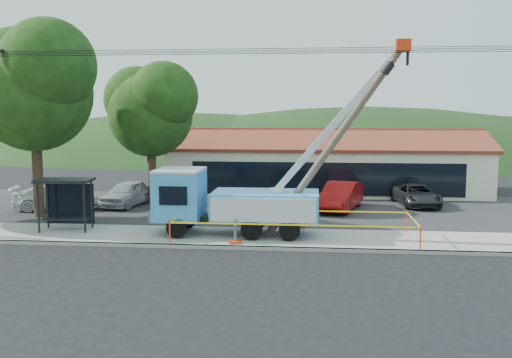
{
  "coord_description": "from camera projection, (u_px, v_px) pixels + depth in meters",
  "views": [
    {
      "loc": [
        3.1,
        -21.85,
        6.05
      ],
      "look_at": [
        0.41,
        5.0,
        2.73
      ],
      "focal_mm": 40.0,
      "sensor_mm": 36.0,
      "label": 1
    }
  ],
  "objects": [
    {
      "name": "ground",
      "position": [
        233.0,
        262.0,
        22.63
      ],
      "size": [
        120.0,
        120.0,
        0.0
      ],
      "primitive_type": "plane",
      "color": "black",
      "rests_on": "ground"
    },
    {
      "name": "curb",
      "position": [
        240.0,
        248.0,
        24.69
      ],
      "size": [
        60.0,
        0.25,
        0.15
      ],
      "primitive_type": "cube",
      "color": "#A8A69D",
      "rests_on": "ground"
    },
    {
      "name": "sidewalk",
      "position": [
        245.0,
        238.0,
        26.57
      ],
      "size": [
        60.0,
        4.0,
        0.15
      ],
      "primitive_type": "cube",
      "color": "#A8A69D",
      "rests_on": "ground"
    },
    {
      "name": "parking_lot",
      "position": [
        261.0,
        209.0,
        34.47
      ],
      "size": [
        60.0,
        12.0,
        0.1
      ],
      "primitive_type": "cube",
      "color": "#28282B",
      "rests_on": "ground"
    },
    {
      "name": "strip_mall",
      "position": [
        325.0,
        166.0,
        41.73
      ],
      "size": [
        22.5,
        8.53,
        4.67
      ],
      "color": "beige",
      "rests_on": "ground"
    },
    {
      "name": "tree_west_near",
      "position": [
        33.0,
        82.0,
        30.8
      ],
      "size": [
        7.56,
        6.72,
        10.8
      ],
      "color": "#332316",
      "rests_on": "ground"
    },
    {
      "name": "tree_lot",
      "position": [
        150.0,
        106.0,
        35.4
      ],
      "size": [
        6.3,
        5.6,
        8.94
      ],
      "color": "#332316",
      "rests_on": "ground"
    },
    {
      "name": "hill_west",
      "position": [
        181.0,
        153.0,
        78.43
      ],
      "size": [
        78.4,
        56.0,
        28.0
      ],
      "primitive_type": "ellipsoid",
      "color": "#193212",
      "rests_on": "ground"
    },
    {
      "name": "hill_center",
      "position": [
        365.0,
        155.0,
        75.95
      ],
      "size": [
        89.6,
        64.0,
        32.0
      ],
      "primitive_type": "ellipsoid",
      "color": "#193212",
      "rests_on": "ground"
    },
    {
      "name": "utility_truck",
      "position": [
        232.0,
        199.0,
        26.84
      ],
      "size": [
        11.69,
        4.14,
        8.93
      ],
      "color": "black",
      "rests_on": "ground"
    },
    {
      "name": "leaning_pole",
      "position": [
        340.0,
        134.0,
        25.79
      ],
      "size": [
        6.25,
        1.92,
        8.86
      ],
      "color": "brown",
      "rests_on": "ground"
    },
    {
      "name": "bus_shelter",
      "position": [
        66.0,
        192.0,
        27.87
      ],
      "size": [
        2.75,
        1.84,
        2.52
      ],
      "rotation": [
        0.0,
        0.0,
        0.09
      ],
      "color": "black",
      "rests_on": "ground"
    },
    {
      "name": "caution_tape",
      "position": [
        294.0,
        222.0,
        26.07
      ],
      "size": [
        10.78,
        3.55,
        1.03
      ],
      "color": "#EE360C",
      "rests_on": "ground"
    },
    {
      "name": "car_silver",
      "position": [
        128.0,
        207.0,
        35.27
      ],
      "size": [
        2.56,
        4.81,
        1.56
      ],
      "primitive_type": "imported",
      "rotation": [
        0.0,
        0.0,
        -0.16
      ],
      "color": "#A9ABB0",
      "rests_on": "ground"
    },
    {
      "name": "car_red",
      "position": [
        340.0,
        211.0,
        33.84
      ],
      "size": [
        3.11,
        5.29,
        1.65
      ],
      "primitive_type": "imported",
      "rotation": [
        0.0,
        0.0,
        -0.29
      ],
      "color": "#9B0F0F",
      "rests_on": "ground"
    },
    {
      "name": "car_white",
      "position": [
        57.0,
        211.0,
        34.02
      ],
      "size": [
        5.31,
        3.12,
        1.45
      ],
      "primitive_type": "imported",
      "rotation": [
        0.0,
        0.0,
        1.8
      ],
      "color": "silver",
      "rests_on": "ground"
    },
    {
      "name": "car_dark",
      "position": [
        416.0,
        207.0,
        35.34
      ],
      "size": [
        2.7,
        4.94,
        1.31
      ],
      "primitive_type": "imported",
      "rotation": [
        0.0,
        0.0,
        0.11
      ],
      "color": "#222327",
      "rests_on": "ground"
    }
  ]
}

